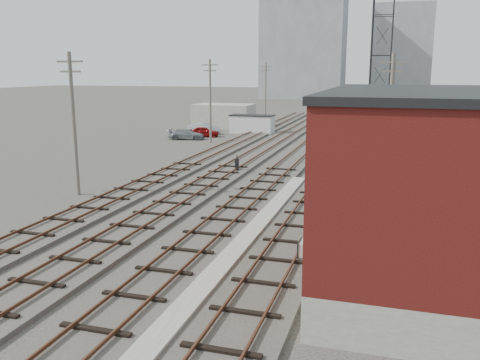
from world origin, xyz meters
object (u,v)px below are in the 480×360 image
at_px(switch_stand, 237,165).
at_px(car_red, 204,132).
at_px(signal_mast, 308,207).
at_px(site_trailer, 252,124).
at_px(car_silver, 204,128).
at_px(car_grey, 186,134).

height_order(switch_stand, car_red, switch_stand).
relative_size(signal_mast, site_trailer, 0.76).
bearing_deg(switch_stand, signal_mast, -74.14).
relative_size(signal_mast, car_red, 1.18).
xyz_separation_m(signal_mast, car_silver, (-19.70, 40.18, -1.87)).
distance_m(signal_mast, car_silver, 44.79).
xyz_separation_m(signal_mast, site_trailer, (-14.04, 42.42, -1.36)).
distance_m(signal_mast, car_grey, 39.94).
bearing_deg(car_silver, signal_mast, -143.66).
height_order(site_trailer, car_red, site_trailer).
height_order(car_red, car_silver, car_silver).
bearing_deg(site_trailer, car_grey, -125.09).
distance_m(car_red, car_silver, 3.01).
relative_size(signal_mast, car_grey, 1.03).
bearing_deg(car_grey, signal_mast, -161.53).
relative_size(switch_stand, car_red, 0.36).
height_order(site_trailer, car_silver, site_trailer).
relative_size(site_trailer, car_grey, 1.35).
bearing_deg(car_red, site_trailer, -58.17).
xyz_separation_m(site_trailer, car_silver, (-5.66, -2.24, -0.51)).
bearing_deg(switch_stand, car_grey, 114.51).
xyz_separation_m(car_silver, car_grey, (-0.09, -5.55, -0.07)).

